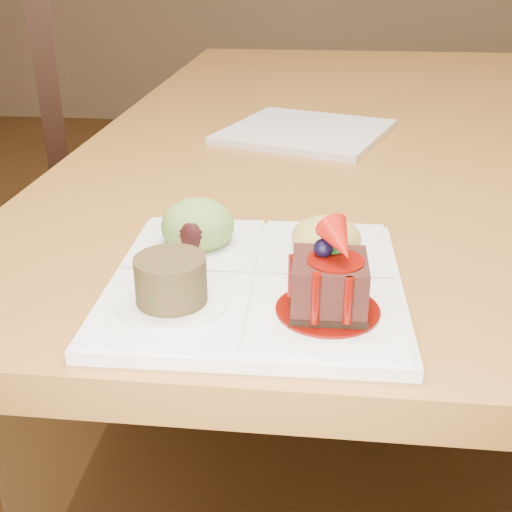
# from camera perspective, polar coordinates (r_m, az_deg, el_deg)

# --- Properties ---
(ground) EXTENTS (6.00, 6.00, 0.00)m
(ground) POSITION_cam_1_polar(r_m,az_deg,el_deg) (1.64, 8.71, -14.03)
(ground) COLOR brown
(dining_table) EXTENTS (1.00, 1.80, 0.75)m
(dining_table) POSITION_cam_1_polar(r_m,az_deg,el_deg) (1.33, 10.65, 9.53)
(dining_table) COLOR #9F6229
(dining_table) RESTS_ON ground
(chair_left) EXTENTS (0.59, 0.59, 1.00)m
(chair_left) POSITION_cam_1_polar(r_m,az_deg,el_deg) (1.63, -13.42, 8.03)
(chair_left) COLOR black
(chair_left) RESTS_ON ground
(sampler_plate) EXTENTS (0.27, 0.27, 0.10)m
(sampler_plate) POSITION_cam_1_polar(r_m,az_deg,el_deg) (0.59, -0.16, -1.07)
(sampler_plate) COLOR white
(sampler_plate) RESTS_ON dining_table
(second_plate) EXTENTS (0.32, 0.32, 0.01)m
(second_plate) POSITION_cam_1_polar(r_m,az_deg,el_deg) (1.13, 4.48, 10.96)
(second_plate) COLOR white
(second_plate) RESTS_ON dining_table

